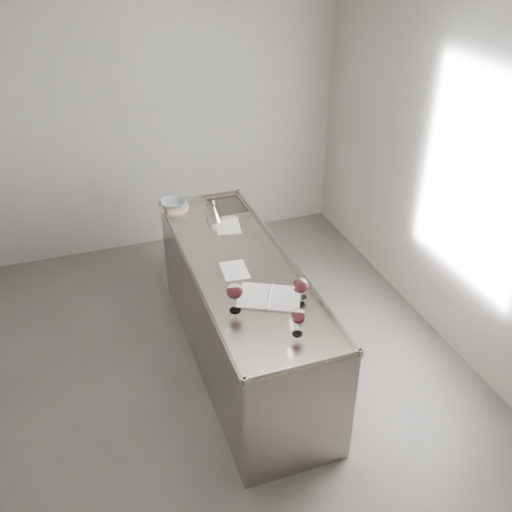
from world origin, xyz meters
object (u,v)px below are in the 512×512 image
object	(u,v)px
counter	(241,314)
wine_glass_left	(235,292)
notebook	(269,297)
wine_glass_right	(300,286)
ceramic_bowl	(173,203)
wine_funnel	(214,214)
wine_glass_middle	(298,317)
wine_glass_small	(304,286)

from	to	relation	value
counter	wine_glass_left	distance (m)	0.85
notebook	counter	bearing A→B (deg)	123.63
wine_glass_left	wine_glass_right	bearing A→B (deg)	-10.24
ceramic_bowl	wine_funnel	xyz separation A→B (m)	(0.28, -0.34, 0.02)
wine_glass_right	notebook	size ratio (longest dim) A/B	0.41
wine_glass_middle	notebook	distance (m)	0.44
wine_glass_left	wine_glass_small	distance (m)	0.49
wine_glass_middle	wine_glass_right	size ratio (longest dim) A/B	0.91
ceramic_bowl	wine_glass_small	bearing A→B (deg)	-71.30
counter	wine_glass_middle	xyz separation A→B (m)	(0.08, -0.90, 0.60)
counter	wine_glass_right	distance (m)	0.90
wine_glass_middle	wine_glass_small	distance (m)	0.40
counter	wine_funnel	size ratio (longest dim) A/B	11.92
wine_glass_right	wine_glass_small	xyz separation A→B (m)	(0.06, 0.07, -0.06)
ceramic_bowl	wine_funnel	size ratio (longest dim) A/B	1.07
wine_glass_middle	wine_glass_small	world-z (taller)	wine_glass_middle
ceramic_bowl	wine_funnel	distance (m)	0.44
wine_funnel	counter	bearing A→B (deg)	-90.11
counter	ceramic_bowl	bearing A→B (deg)	104.31
wine_glass_middle	wine_glass_small	size ratio (longest dim) A/B	1.47
counter	ceramic_bowl	size ratio (longest dim) A/B	11.16
notebook	wine_funnel	size ratio (longest dim) A/B	2.53
wine_glass_left	wine_glass_small	world-z (taller)	wine_glass_left
counter	ceramic_bowl	world-z (taller)	ceramic_bowl
wine_glass_small	wine_funnel	size ratio (longest dim) A/B	0.65
notebook	ceramic_bowl	xyz separation A→B (m)	(-0.33, 1.56, 0.04)
wine_glass_left	wine_funnel	world-z (taller)	wine_glass_left
wine_glass_right	wine_funnel	size ratio (longest dim) A/B	1.04
wine_glass_right	wine_funnel	bearing A→B (deg)	99.05
notebook	ceramic_bowl	world-z (taller)	ceramic_bowl
notebook	wine_funnel	world-z (taller)	wine_funnel
counter	ceramic_bowl	xyz separation A→B (m)	(-0.28, 1.08, 0.51)
wine_glass_small	ceramic_bowl	world-z (taller)	wine_glass_small
counter	wine_funnel	xyz separation A→B (m)	(0.00, 0.74, 0.53)
wine_glass_right	wine_funnel	distance (m)	1.37
wine_glass_left	wine_glass_small	bearing A→B (deg)	-1.02
wine_funnel	wine_glass_left	bearing A→B (deg)	-99.56
wine_glass_middle	wine_funnel	xyz separation A→B (m)	(-0.08, 1.64, -0.07)
counter	wine_glass_middle	size ratio (longest dim) A/B	12.61
wine_glass_small	ceramic_bowl	distance (m)	1.72
notebook	ceramic_bowl	bearing A→B (deg)	129.23
counter	wine_glass_right	world-z (taller)	wine_glass_right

